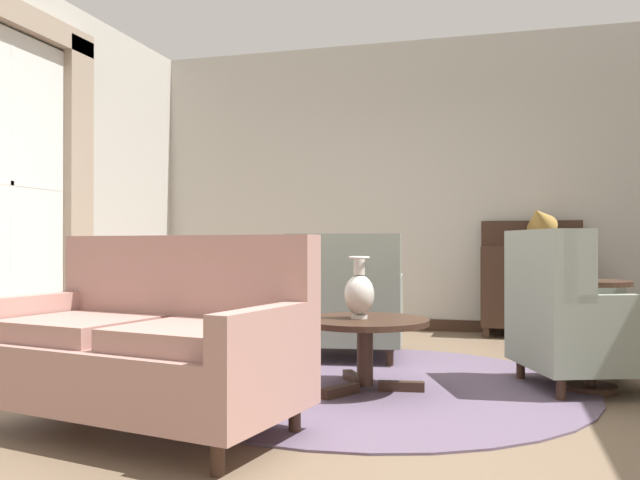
{
  "coord_description": "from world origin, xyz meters",
  "views": [
    {
      "loc": [
        0.8,
        -3.79,
        0.91
      ],
      "look_at": [
        -0.4,
        0.58,
        0.93
      ],
      "focal_mm": 36.31,
      "sensor_mm": 36.0,
      "label": 1
    }
  ],
  "objects_px": {
    "side_table": "(591,325)",
    "gramophone": "(537,224)",
    "porcelain_vase": "(359,293)",
    "sideboard": "(532,285)",
    "settee": "(147,347)",
    "armchair_foreground_right": "(577,321)",
    "coffee_table": "(365,334)",
    "armchair_back_corner": "(347,306)"
  },
  "relations": [
    {
      "from": "settee",
      "to": "gramophone",
      "type": "distance_m",
      "value": 4.25
    },
    {
      "from": "side_table",
      "to": "gramophone",
      "type": "height_order",
      "value": "gramophone"
    },
    {
      "from": "settee",
      "to": "side_table",
      "type": "height_order",
      "value": "settee"
    },
    {
      "from": "armchair_back_corner",
      "to": "side_table",
      "type": "bearing_deg",
      "value": 151.13
    },
    {
      "from": "coffee_table",
      "to": "side_table",
      "type": "bearing_deg",
      "value": 16.0
    },
    {
      "from": "armchair_back_corner",
      "to": "armchair_foreground_right",
      "type": "bearing_deg",
      "value": 151.24
    },
    {
      "from": "porcelain_vase",
      "to": "side_table",
      "type": "xyz_separation_m",
      "value": [
        1.37,
        0.39,
        -0.2
      ]
    },
    {
      "from": "coffee_table",
      "to": "armchair_foreground_right",
      "type": "bearing_deg",
      "value": 18.24
    },
    {
      "from": "coffee_table",
      "to": "armchair_back_corner",
      "type": "distance_m",
      "value": 1.13
    },
    {
      "from": "armchair_foreground_right",
      "to": "side_table",
      "type": "bearing_deg",
      "value": -134.21
    },
    {
      "from": "armchair_foreground_right",
      "to": "gramophone",
      "type": "xyz_separation_m",
      "value": [
        -0.11,
        2.19,
        0.67
      ]
    },
    {
      "from": "armchair_foreground_right",
      "to": "coffee_table",
      "type": "bearing_deg",
      "value": 88.12
    },
    {
      "from": "settee",
      "to": "side_table",
      "type": "bearing_deg",
      "value": 44.37
    },
    {
      "from": "settee",
      "to": "sideboard",
      "type": "bearing_deg",
      "value": 73.29
    },
    {
      "from": "armchair_back_corner",
      "to": "gramophone",
      "type": "xyz_separation_m",
      "value": [
        1.51,
        1.54,
        0.68
      ]
    },
    {
      "from": "side_table",
      "to": "armchair_foreground_right",
      "type": "bearing_deg",
      "value": 155.9
    },
    {
      "from": "armchair_foreground_right",
      "to": "armchair_back_corner",
      "type": "xyz_separation_m",
      "value": [
        -1.62,
        0.65,
        -0.01
      ]
    },
    {
      "from": "porcelain_vase",
      "to": "armchair_back_corner",
      "type": "relative_size",
      "value": 0.39
    },
    {
      "from": "side_table",
      "to": "sideboard",
      "type": "relative_size",
      "value": 0.6
    },
    {
      "from": "porcelain_vase",
      "to": "settee",
      "type": "distance_m",
      "value": 1.36
    },
    {
      "from": "armchair_foreground_right",
      "to": "gramophone",
      "type": "height_order",
      "value": "gramophone"
    },
    {
      "from": "porcelain_vase",
      "to": "gramophone",
      "type": "distance_m",
      "value": 2.91
    },
    {
      "from": "armchair_foreground_right",
      "to": "side_table",
      "type": "xyz_separation_m",
      "value": [
        0.07,
        -0.03,
        -0.02
      ]
    },
    {
      "from": "armchair_foreground_right",
      "to": "armchair_back_corner",
      "type": "bearing_deg",
      "value": 48.12
    },
    {
      "from": "settee",
      "to": "armchair_back_corner",
      "type": "xyz_separation_m",
      "value": [
        0.51,
        2.13,
        0.01
      ]
    },
    {
      "from": "sideboard",
      "to": "armchair_foreground_right",
      "type": "bearing_deg",
      "value": -86.11
    },
    {
      "from": "settee",
      "to": "side_table",
      "type": "relative_size",
      "value": 2.47
    },
    {
      "from": "side_table",
      "to": "sideboard",
      "type": "height_order",
      "value": "sideboard"
    },
    {
      "from": "armchair_back_corner",
      "to": "gramophone",
      "type": "relative_size",
      "value": 2.11
    },
    {
      "from": "coffee_table",
      "to": "sideboard",
      "type": "xyz_separation_m",
      "value": [
        1.11,
        2.69,
        0.15
      ]
    },
    {
      "from": "coffee_table",
      "to": "armchair_back_corner",
      "type": "height_order",
      "value": "armchair_back_corner"
    },
    {
      "from": "gramophone",
      "to": "porcelain_vase",
      "type": "bearing_deg",
      "value": -114.44
    },
    {
      "from": "porcelain_vase",
      "to": "coffee_table",
      "type": "bearing_deg",
      "value": 13.82
    },
    {
      "from": "sideboard",
      "to": "settee",
      "type": "bearing_deg",
      "value": -117.81
    },
    {
      "from": "settee",
      "to": "gramophone",
      "type": "height_order",
      "value": "gramophone"
    },
    {
      "from": "armchair_foreground_right",
      "to": "side_table",
      "type": "distance_m",
      "value": 0.08
    },
    {
      "from": "side_table",
      "to": "gramophone",
      "type": "xyz_separation_m",
      "value": [
        -0.18,
        2.22,
        0.69
      ]
    },
    {
      "from": "settee",
      "to": "sideboard",
      "type": "distance_m",
      "value": 4.24
    },
    {
      "from": "gramophone",
      "to": "sideboard",
      "type": "bearing_deg",
      "value": 117.54
    },
    {
      "from": "sideboard",
      "to": "gramophone",
      "type": "bearing_deg",
      "value": -62.46
    },
    {
      "from": "coffee_table",
      "to": "armchair_foreground_right",
      "type": "relative_size",
      "value": 0.77
    },
    {
      "from": "armchair_back_corner",
      "to": "gramophone",
      "type": "distance_m",
      "value": 2.26
    }
  ]
}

